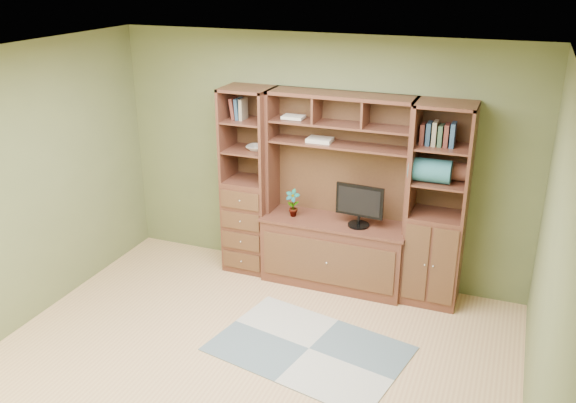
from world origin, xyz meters
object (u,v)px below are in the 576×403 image
at_px(center_hutch, 336,195).
at_px(monitor, 360,198).
at_px(left_tower, 249,181).
at_px(right_tower, 438,207).

distance_m(center_hutch, monitor, 0.26).
distance_m(left_tower, right_tower, 2.02).
height_order(left_tower, right_tower, same).
bearing_deg(monitor, left_tower, -178.75).
bearing_deg(right_tower, monitor, -174.38).
bearing_deg(right_tower, left_tower, 180.00).
bearing_deg(left_tower, monitor, -3.40).
xyz_separation_m(left_tower, monitor, (1.26, -0.07, 0.01)).
distance_m(center_hutch, right_tower, 1.03).
bearing_deg(center_hutch, monitor, -7.60).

